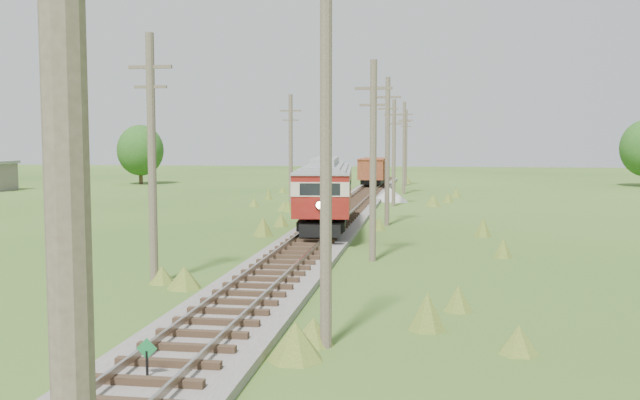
% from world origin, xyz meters
% --- Properties ---
extents(railbed_main, '(3.60, 96.00, 0.57)m').
position_xyz_m(railbed_main, '(0.00, 34.00, 0.19)').
color(railbed_main, '#605B54').
rests_on(railbed_main, ground).
extents(switch_marker, '(0.45, 0.06, 1.08)m').
position_xyz_m(switch_marker, '(-0.20, 1.50, 0.63)').
color(switch_marker, black).
rests_on(switch_marker, ground).
extents(streetcar, '(3.95, 12.24, 5.54)m').
position_xyz_m(streetcar, '(0.00, 26.79, 2.59)').
color(streetcar, black).
rests_on(streetcar, ground).
extents(gondola, '(2.86, 8.29, 2.74)m').
position_xyz_m(gondola, '(0.00, 63.72, 2.04)').
color(gondola, black).
rests_on(gondola, ground).
extents(gravel_pile, '(3.12, 3.31, 1.13)m').
position_xyz_m(gravel_pile, '(2.60, 48.66, 0.53)').
color(gravel_pile, gray).
rests_on(gravel_pile, ground).
extents(utility_pole_r_0, '(1.60, 0.30, 8.50)m').
position_xyz_m(utility_pole_r_0, '(3.20, -8.00, 4.37)').
color(utility_pole_r_0, brown).
rests_on(utility_pole_r_0, ground).
extents(utility_pole_r_1, '(0.30, 0.30, 8.80)m').
position_xyz_m(utility_pole_r_1, '(3.10, 5.00, 4.40)').
color(utility_pole_r_1, brown).
rests_on(utility_pole_r_1, ground).
extents(utility_pole_r_2, '(1.60, 0.30, 8.60)m').
position_xyz_m(utility_pole_r_2, '(3.30, 18.00, 4.42)').
color(utility_pole_r_2, brown).
rests_on(utility_pole_r_2, ground).
extents(utility_pole_r_3, '(1.60, 0.30, 9.00)m').
position_xyz_m(utility_pole_r_3, '(3.20, 31.00, 4.63)').
color(utility_pole_r_3, brown).
rests_on(utility_pole_r_3, ground).
extents(utility_pole_r_4, '(1.60, 0.30, 8.40)m').
position_xyz_m(utility_pole_r_4, '(3.00, 44.00, 4.32)').
color(utility_pole_r_4, brown).
rests_on(utility_pole_r_4, ground).
extents(utility_pole_r_5, '(1.60, 0.30, 8.90)m').
position_xyz_m(utility_pole_r_5, '(3.40, 57.00, 4.58)').
color(utility_pole_r_5, brown).
rests_on(utility_pole_r_5, ground).
extents(utility_pole_r_6, '(1.60, 0.30, 8.70)m').
position_xyz_m(utility_pole_r_6, '(3.20, 70.00, 4.47)').
color(utility_pole_r_6, brown).
rests_on(utility_pole_r_6, ground).
extents(utility_pole_l_a, '(1.60, 0.30, 9.00)m').
position_xyz_m(utility_pole_l_a, '(-4.20, 12.00, 4.63)').
color(utility_pole_l_a, brown).
rests_on(utility_pole_l_a, ground).
extents(utility_pole_l_b, '(1.60, 0.30, 8.60)m').
position_xyz_m(utility_pole_l_b, '(-4.50, 40.00, 4.42)').
color(utility_pole_l_b, brown).
rests_on(utility_pole_l_b, ground).
extents(tree_mid_a, '(5.46, 5.46, 7.03)m').
position_xyz_m(tree_mid_a, '(-28.00, 68.00, 4.02)').
color(tree_mid_a, '#38281C').
rests_on(tree_mid_a, ground).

